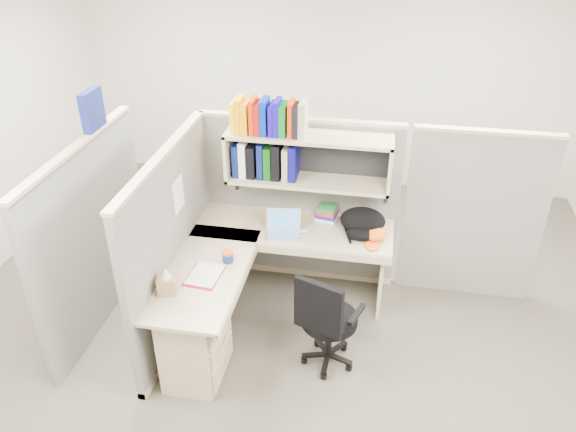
% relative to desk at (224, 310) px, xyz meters
% --- Properties ---
extents(ground, '(6.00, 6.00, 0.00)m').
position_rel_desk_xyz_m(ground, '(0.41, 0.29, -0.44)').
color(ground, '#353129').
rests_on(ground, ground).
extents(room_shell, '(6.00, 6.00, 6.00)m').
position_rel_desk_xyz_m(room_shell, '(0.41, 0.29, 1.18)').
color(room_shell, '#B8B2A6').
rests_on(room_shell, ground).
extents(cubicle, '(3.79, 1.84, 1.95)m').
position_rel_desk_xyz_m(cubicle, '(0.04, 0.74, 0.47)').
color(cubicle, slate).
rests_on(cubicle, ground).
extents(desk, '(1.74, 1.75, 0.73)m').
position_rel_desk_xyz_m(desk, '(0.00, 0.00, 0.00)').
color(desk, tan).
rests_on(desk, ground).
extents(laptop, '(0.33, 0.33, 0.21)m').
position_rel_desk_xyz_m(laptop, '(0.34, 0.71, 0.40)').
color(laptop, silver).
rests_on(laptop, desk).
extents(backpack, '(0.39, 0.30, 0.23)m').
position_rel_desk_xyz_m(backpack, '(1.00, 0.84, 0.41)').
color(backpack, black).
rests_on(backpack, desk).
extents(orange_cap, '(0.23, 0.25, 0.11)m').
position_rel_desk_xyz_m(orange_cap, '(1.12, 0.80, 0.34)').
color(orange_cap, '#E75C14').
rests_on(orange_cap, desk).
extents(snack_canister, '(0.09, 0.09, 0.09)m').
position_rel_desk_xyz_m(snack_canister, '(-0.02, 0.25, 0.34)').
color(snack_canister, navy).
rests_on(snack_canister, desk).
extents(tissue_box, '(0.16, 0.16, 0.21)m').
position_rel_desk_xyz_m(tissue_box, '(-0.36, -0.20, 0.40)').
color(tissue_box, '#9F825A').
rests_on(tissue_box, desk).
extents(mouse, '(0.11, 0.08, 0.04)m').
position_rel_desk_xyz_m(mouse, '(0.51, 0.78, 0.31)').
color(mouse, '#869ABF').
rests_on(mouse, desk).
extents(paper_cup, '(0.07, 0.07, 0.09)m').
position_rel_desk_xyz_m(paper_cup, '(0.39, 0.99, 0.34)').
color(paper_cup, silver).
rests_on(paper_cup, desk).
extents(book_stack, '(0.22, 0.28, 0.12)m').
position_rel_desk_xyz_m(book_stack, '(0.68, 1.10, 0.35)').
color(book_stack, gray).
rests_on(book_stack, desk).
extents(loose_paper, '(0.25, 0.32, 0.00)m').
position_rel_desk_xyz_m(loose_paper, '(-0.15, 0.05, 0.29)').
color(loose_paper, white).
rests_on(loose_paper, desk).
extents(task_chair, '(0.53, 0.49, 0.92)m').
position_rel_desk_xyz_m(task_chair, '(0.82, -0.01, -0.11)').
color(task_chair, black).
rests_on(task_chair, ground).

